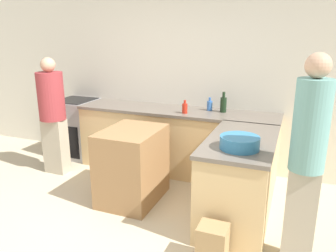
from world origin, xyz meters
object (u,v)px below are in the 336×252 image
(mixing_bowl, at_px, (240,143))
(person_by_range, at_px, (53,113))
(island_table, at_px, (132,165))
(water_bottle_blue, at_px, (210,105))
(hot_sauce_bottle, at_px, (185,108))
(person_at_peninsula, at_px, (307,154))
(wine_bottle_dark, at_px, (223,104))
(range_oven, at_px, (77,128))
(paper_bag, at_px, (212,246))

(mixing_bowl, bearing_deg, person_by_range, 167.04)
(island_table, distance_m, water_bottle_blue, 1.42)
(island_table, bearing_deg, mixing_bowl, -13.05)
(hot_sauce_bottle, relative_size, person_at_peninsula, 0.10)
(island_table, bearing_deg, hot_sauce_bottle, 66.52)
(person_at_peninsula, bearing_deg, wine_bottle_dark, 123.51)
(person_by_range, bearing_deg, hot_sauce_bottle, 16.31)
(island_table, height_order, hot_sauce_bottle, hot_sauce_bottle)
(hot_sauce_bottle, distance_m, wine_bottle_dark, 0.54)
(mixing_bowl, xyz_separation_m, wine_bottle_dark, (-0.47, 1.41, 0.05))
(range_oven, xyz_separation_m, mixing_bowl, (2.87, -1.33, 0.52))
(range_oven, relative_size, paper_bag, 2.47)
(range_oven, distance_m, mixing_bowl, 3.21)
(wine_bottle_dark, bearing_deg, person_by_range, -160.92)
(hot_sauce_bottle, height_order, paper_bag, hot_sauce_bottle)
(island_table, bearing_deg, paper_bag, -34.05)
(hot_sauce_bottle, bearing_deg, wine_bottle_dark, 28.77)
(person_at_peninsula, xyz_separation_m, paper_bag, (-0.68, -0.34, -0.83))
(mixing_bowl, height_order, wine_bottle_dark, wine_bottle_dark)
(person_by_range, relative_size, person_at_peninsula, 0.90)
(range_oven, bearing_deg, paper_bag, -33.56)
(range_oven, height_order, person_by_range, person_by_range)
(wine_bottle_dark, xyz_separation_m, water_bottle_blue, (-0.20, 0.04, -0.04))
(range_oven, relative_size, island_table, 1.06)
(range_oven, xyz_separation_m, person_at_peninsula, (3.46, -1.50, 0.55))
(hot_sauce_bottle, bearing_deg, mixing_bowl, -50.90)
(hot_sauce_bottle, distance_m, person_by_range, 1.87)
(island_table, relative_size, paper_bag, 2.33)
(island_table, distance_m, person_at_peninsula, 2.03)
(mixing_bowl, relative_size, paper_bag, 0.97)
(island_table, xyz_separation_m, paper_bag, (1.20, -0.81, -0.25))
(hot_sauce_bottle, bearing_deg, person_at_peninsula, -41.17)
(wine_bottle_dark, height_order, paper_bag, wine_bottle_dark)
(mixing_bowl, height_order, hot_sauce_bottle, hot_sauce_bottle)
(hot_sauce_bottle, bearing_deg, water_bottle_blue, 47.57)
(range_oven, distance_m, wine_bottle_dark, 2.48)
(island_table, relative_size, water_bottle_blue, 4.81)
(mixing_bowl, xyz_separation_m, hot_sauce_bottle, (-0.94, 1.15, 0.01))
(mixing_bowl, bearing_deg, wine_bottle_dark, 108.35)
(range_oven, relative_size, person_at_peninsula, 0.51)
(hot_sauce_bottle, bearing_deg, island_table, -113.48)
(island_table, xyz_separation_m, person_by_range, (-1.42, 0.33, 0.45))
(island_table, xyz_separation_m, hot_sauce_bottle, (0.37, 0.85, 0.56))
(mixing_bowl, height_order, water_bottle_blue, water_bottle_blue)
(person_by_range, bearing_deg, person_at_peninsula, -13.64)
(water_bottle_blue, bearing_deg, mixing_bowl, -65.21)
(range_oven, bearing_deg, wine_bottle_dark, 1.93)
(wine_bottle_dark, relative_size, person_by_range, 0.17)
(range_oven, relative_size, water_bottle_blue, 5.10)
(mixing_bowl, relative_size, person_at_peninsula, 0.20)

